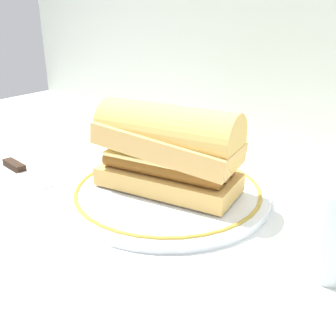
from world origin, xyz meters
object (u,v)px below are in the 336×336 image
at_px(butter_knife, 23,171).
at_px(drinking_glass, 331,235).
at_px(plate, 168,192).
at_px(salt_shaker, 188,124).
at_px(sausage_sandwich, 168,147).

bearing_deg(butter_knife, drinking_glass, 5.81).
distance_m(plate, salt_shaker, 0.25).
height_order(sausage_sandwich, drinking_glass, sausage_sandwich).
height_order(plate, butter_knife, plate).
xyz_separation_m(sausage_sandwich, salt_shaker, (-0.12, 0.22, -0.04)).
bearing_deg(sausage_sandwich, salt_shaker, 109.07).
distance_m(sausage_sandwich, salt_shaker, 0.25).
xyz_separation_m(plate, butter_knife, (-0.24, -0.08, -0.00)).
bearing_deg(drinking_glass, plate, 172.14).
xyz_separation_m(drinking_glass, butter_knife, (-0.48, -0.05, -0.04)).
bearing_deg(salt_shaker, drinking_glass, -35.33).
bearing_deg(salt_shaker, butter_knife, -112.21).
distance_m(plate, drinking_glass, 0.24).
xyz_separation_m(sausage_sandwich, drinking_glass, (0.24, -0.03, -0.03)).
bearing_deg(plate, salt_shaker, 118.53).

